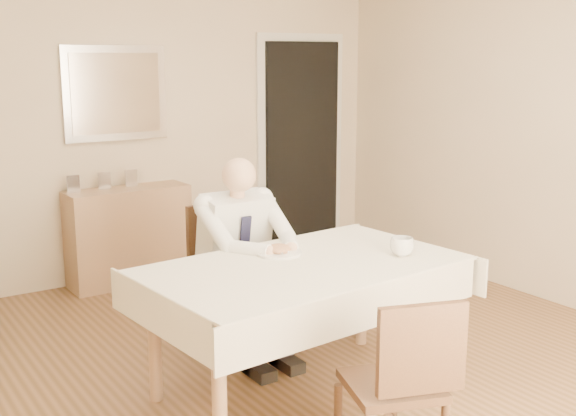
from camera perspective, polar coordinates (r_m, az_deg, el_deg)
room at (r=4.01m, az=2.77°, el=4.03°), size 5.00×5.02×2.60m
doorway at (r=6.93m, az=1.06°, el=4.93°), size 0.96×0.07×2.10m
mirror at (r=6.05m, az=-13.46°, el=8.80°), size 0.86×0.04×0.76m
dining_table at (r=3.93m, az=1.21°, el=-5.58°), size 1.80×1.15×0.75m
chair_far at (r=4.69m, az=-4.95°, el=-4.60°), size 0.46×0.46×0.92m
chair_near at (r=3.28m, az=9.13°, el=-13.14°), size 0.50×0.52×0.84m
seated_man at (r=4.40m, az=-3.19°, el=-3.33°), size 0.48×0.72×1.24m
plate at (r=4.08m, az=-0.73°, el=-3.56°), size 0.26×0.26×0.02m
food at (r=4.07m, az=-0.73°, el=-3.26°), size 0.14×0.14×0.06m
knife at (r=4.05m, az=0.21°, el=-3.43°), size 0.01×0.13×0.01m
fork at (r=4.00m, az=-0.75°, el=-3.60°), size 0.01×0.13×0.01m
coffee_mug at (r=4.09m, az=8.98°, el=-3.03°), size 0.16×0.16×0.10m
sideboard at (r=6.08m, az=-12.44°, el=-2.15°), size 1.00×0.36×0.79m
photo_frame_left at (r=5.89m, az=-16.61°, el=1.83°), size 0.10×0.02×0.14m
photo_frame_center at (r=5.97m, az=-14.32°, el=2.09°), size 0.10×0.02×0.14m
photo_frame_right at (r=6.05m, az=-12.29°, el=2.32°), size 0.10×0.02×0.14m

